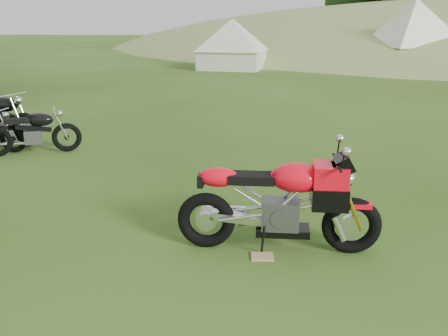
# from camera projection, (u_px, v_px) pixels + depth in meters

# --- Properties ---
(ground) EXTENTS (120.00, 120.00, 0.00)m
(ground) POSITION_uv_depth(u_px,v_px,m) (213.00, 228.00, 5.96)
(ground) COLOR #22430E
(ground) RESTS_ON ground
(sport_motorcycle) EXTENTS (2.07, 0.56, 1.24)m
(sport_motorcycle) POSITION_uv_depth(u_px,v_px,m) (279.00, 196.00, 5.24)
(sport_motorcycle) COLOR red
(sport_motorcycle) RESTS_ON ground
(plywood_board) EXTENTS (0.24, 0.20, 0.02)m
(plywood_board) POSITION_uv_depth(u_px,v_px,m) (262.00, 256.00, 5.23)
(plywood_board) COLOR tan
(plywood_board) RESTS_ON ground
(vintage_moto_b) EXTENTS (1.70, 0.96, 0.88)m
(vintage_moto_b) POSITION_uv_depth(u_px,v_px,m) (31.00, 131.00, 9.01)
(vintage_moto_b) COLOR black
(vintage_moto_b) RESTS_ON ground
(tent_left) EXTENTS (3.23, 3.23, 2.42)m
(tent_left) POSITION_uv_depth(u_px,v_px,m) (233.00, 42.00, 23.38)
(tent_left) COLOR beige
(tent_left) RESTS_ON ground
(tent_right) EXTENTS (4.30, 4.30, 2.96)m
(tent_right) POSITION_uv_depth(u_px,v_px,m) (413.00, 36.00, 23.88)
(tent_right) COLOR white
(tent_right) RESTS_ON ground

